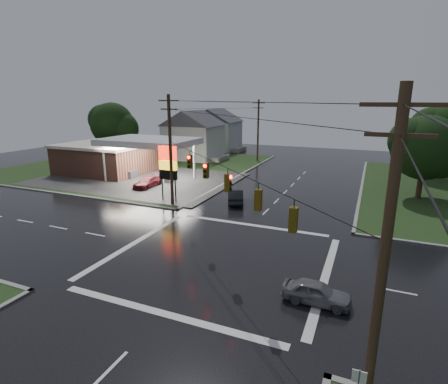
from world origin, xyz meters
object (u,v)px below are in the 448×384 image
at_px(pylon_sign, 168,164).
at_px(car_north, 235,196).
at_px(house_near, 194,134).
at_px(tree_nw_behind, 113,124).
at_px(house_far, 216,129).
at_px(gas_station, 112,156).
at_px(tree_ne_far, 442,133).
at_px(car_pump, 148,182).
at_px(utility_pole_nw, 170,149).
at_px(utility_pole_se, 383,266).
at_px(tree_ne_near, 427,148).
at_px(car_crossing, 317,292).
at_px(utility_pole_n, 258,130).

relative_size(pylon_sign, car_north, 1.36).
relative_size(house_near, car_north, 2.51).
xyz_separation_m(house_near, tree_nw_behind, (-12.89, -6.01, 1.77)).
relative_size(house_far, tree_nw_behind, 1.10).
xyz_separation_m(gas_station, tree_ne_far, (42.83, 14.29, 3.63)).
bearing_deg(car_pump, utility_pole_nw, -36.92).
bearing_deg(house_far, utility_pole_se, -61.32).
bearing_deg(car_pump, house_near, 103.51).
bearing_deg(house_far, car_north, -62.79).
distance_m(tree_ne_near, car_crossing, 26.45).
distance_m(gas_station, house_near, 17.07).
relative_size(utility_pole_nw, utility_pole_n, 1.05).
bearing_deg(tree_ne_far, house_near, 176.99).
distance_m(car_crossing, car_pump, 28.99).
height_order(utility_pole_n, car_crossing, utility_pole_n).
height_order(tree_ne_far, car_crossing, tree_ne_far).
bearing_deg(car_pump, utility_pole_n, 74.96).
relative_size(pylon_sign, car_crossing, 1.67).
distance_m(utility_pole_nw, utility_pole_n, 28.50).
bearing_deg(house_far, gas_station, -97.50).
bearing_deg(tree_ne_near, utility_pole_n, 145.90).
bearing_deg(utility_pole_nw, house_near, 113.37).
bearing_deg(house_near, utility_pole_nw, -66.63).
bearing_deg(house_near, utility_pole_n, 9.91).
xyz_separation_m(pylon_sign, utility_pole_nw, (1.00, -1.00, 1.71)).
distance_m(utility_pole_n, tree_nw_behind, 25.63).
distance_m(tree_nw_behind, car_pump, 24.08).
height_order(utility_pole_se, house_near, utility_pole_se).
distance_m(tree_nw_behind, car_crossing, 52.70).
bearing_deg(utility_pole_se, gas_station, 140.30).
bearing_deg(tree_ne_far, utility_pole_n, 171.45).
xyz_separation_m(tree_nw_behind, car_north, (29.99, -17.20, -5.46)).
xyz_separation_m(gas_station, utility_pole_nw, (16.18, -10.20, 3.17)).
height_order(utility_pole_se, tree_ne_near, utility_pole_se).
bearing_deg(pylon_sign, house_near, 112.28).
distance_m(house_near, car_pump, 22.22).
height_order(house_near, house_far, same).
xyz_separation_m(utility_pole_se, utility_pole_n, (-19.00, 47.50, -0.25)).
height_order(house_far, car_pump, house_far).
distance_m(pylon_sign, tree_nw_behind, 30.49).
bearing_deg(car_pump, gas_station, 152.85).
bearing_deg(tree_nw_behind, pylon_sign, -39.87).
xyz_separation_m(utility_pole_n, car_north, (5.65, -25.20, -4.74)).
relative_size(tree_ne_near, car_pump, 2.00).
height_order(tree_ne_near, car_pump, tree_ne_near).
relative_size(utility_pole_n, house_near, 0.95).
relative_size(utility_pole_n, tree_nw_behind, 1.05).
xyz_separation_m(house_far, car_crossing, (28.86, -50.96, -3.79)).
relative_size(gas_station, tree_nw_behind, 2.62).
xyz_separation_m(tree_ne_far, car_crossing, (-10.25, -36.96, -5.57)).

